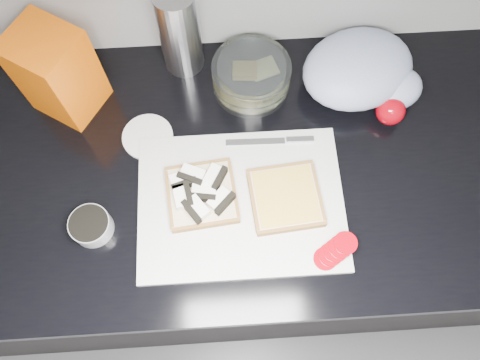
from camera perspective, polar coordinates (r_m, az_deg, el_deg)
The scene contains 14 objects.
base_cabinet at distance 1.40m, azimuth 2.79°, elevation -5.49°, with size 3.50×0.60×0.86m, color black.
countertop at distance 0.98m, azimuth 3.98°, elevation 2.05°, with size 3.50×0.64×0.04m, color black.
cutting_board at distance 0.92m, azimuth 0.12°, elevation -2.77°, with size 0.40×0.30×0.01m, color silver.
bread_left at distance 0.90m, azimuth -4.77°, elevation -1.64°, with size 0.15×0.15×0.04m.
bread_right at distance 0.91m, azimuth 5.57°, elevation -2.14°, with size 0.15×0.15×0.02m.
tomato_slices at distance 0.89m, azimuth 11.55°, elevation -8.46°, with size 0.09×0.08×0.02m.
knife at distance 0.96m, azimuth 5.01°, elevation 4.82°, with size 0.18×0.02×0.01m.
seed_tub at distance 0.93m, azimuth -17.72°, elevation -5.31°, with size 0.08×0.08×0.04m.
tub_lid at distance 0.99m, azimuth -11.19°, elevation 5.19°, with size 0.11×0.11×0.01m, color silver.
glass_bowl at distance 1.02m, azimuth 1.37°, elevation 12.50°, with size 0.17×0.17×0.07m.
bread_bag at distance 1.01m, azimuth -21.38°, elevation 12.10°, with size 0.13×0.12×0.20m, color #F25504.
steel_canister at distance 1.01m, azimuth -7.40°, elevation 17.59°, with size 0.09×0.09×0.21m, color #B1B1B6.
grocery_bag at distance 1.04m, azimuth 14.76°, elevation 12.67°, with size 0.29×0.26×0.11m.
whole_tomatoes at distance 1.02m, azimuth 17.88°, elevation 8.03°, with size 0.06×0.06×0.06m.
Camera 1 is at (-0.09, 0.81, 1.77)m, focal length 35.00 mm.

